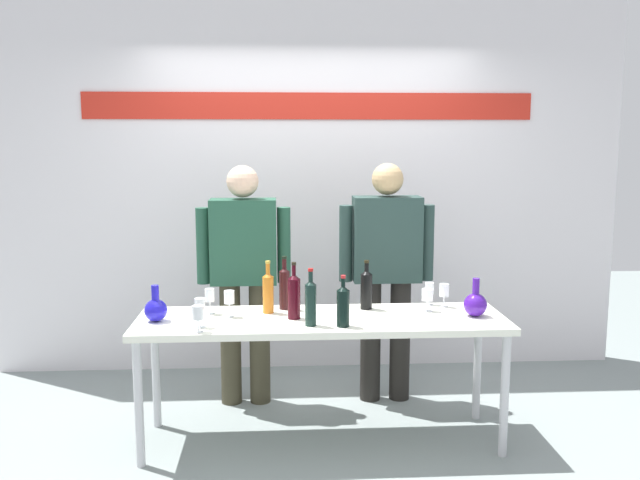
{
  "coord_description": "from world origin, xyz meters",
  "views": [
    {
      "loc": [
        -0.25,
        -3.9,
        1.82
      ],
      "look_at": [
        0.0,
        0.15,
        1.2
      ],
      "focal_mm": 38.38,
      "sensor_mm": 36.0,
      "label": 1
    }
  ],
  "objects_px": {
    "wine_glass_right_2": "(444,291)",
    "wine_bottle_5": "(294,295)",
    "presenter_left": "(244,269)",
    "wine_glass_right_0": "(427,295)",
    "display_table": "(322,328)",
    "wine_glass_left_1": "(198,313)",
    "presenter_right": "(386,265)",
    "wine_bottle_3": "(366,288)",
    "wine_glass_right_1": "(429,289)",
    "wine_glass_left_2": "(229,298)",
    "wine_bottle_2": "(284,286)",
    "wine_bottle_1": "(311,301)",
    "wine_glass_left_0": "(200,307)",
    "decanter_blue_right": "(475,304)",
    "decanter_blue_left": "(156,309)",
    "wine_glass_left_3": "(210,296)",
    "wine_bottle_0": "(268,291)",
    "wine_bottle_4": "(343,305)"
  },
  "relations": [
    {
      "from": "decanter_blue_right",
      "to": "wine_glass_left_3",
      "type": "bearing_deg",
      "value": 174.47
    },
    {
      "from": "presenter_right",
      "to": "wine_bottle_2",
      "type": "height_order",
      "value": "presenter_right"
    },
    {
      "from": "presenter_left",
      "to": "wine_bottle_2",
      "type": "bearing_deg",
      "value": -57.54
    },
    {
      "from": "presenter_left",
      "to": "wine_glass_left_3",
      "type": "height_order",
      "value": "presenter_left"
    },
    {
      "from": "wine_glass_right_0",
      "to": "presenter_left",
      "type": "bearing_deg",
      "value": 154.95
    },
    {
      "from": "wine_bottle_4",
      "to": "wine_bottle_1",
      "type": "bearing_deg",
      "value": 170.77
    },
    {
      "from": "decanter_blue_left",
      "to": "wine_glass_left_0",
      "type": "relative_size",
      "value": 1.28
    },
    {
      "from": "wine_bottle_4",
      "to": "wine_glass_left_1",
      "type": "xyz_separation_m",
      "value": [
        -0.8,
        -0.06,
        -0.02
      ]
    },
    {
      "from": "display_table",
      "to": "wine_glass_right_1",
      "type": "xyz_separation_m",
      "value": [
        0.7,
        0.27,
        0.17
      ]
    },
    {
      "from": "presenter_left",
      "to": "wine_glass_left_0",
      "type": "relative_size",
      "value": 9.81
    },
    {
      "from": "wine_bottle_4",
      "to": "wine_glass_left_2",
      "type": "relative_size",
      "value": 1.85
    },
    {
      "from": "presenter_right",
      "to": "wine_bottle_1",
      "type": "distance_m",
      "value": 0.98
    },
    {
      "from": "decanter_blue_right",
      "to": "wine_glass_right_0",
      "type": "bearing_deg",
      "value": 152.82
    },
    {
      "from": "wine_glass_left_0",
      "to": "wine_glass_left_3",
      "type": "relative_size",
      "value": 1.08
    },
    {
      "from": "wine_glass_left_1",
      "to": "wine_glass_left_2",
      "type": "bearing_deg",
      "value": 64.63
    },
    {
      "from": "display_table",
      "to": "wine_glass_right_0",
      "type": "distance_m",
      "value": 0.68
    },
    {
      "from": "presenter_right",
      "to": "wine_bottle_3",
      "type": "height_order",
      "value": "presenter_right"
    },
    {
      "from": "display_table",
      "to": "wine_glass_left_2",
      "type": "distance_m",
      "value": 0.57
    },
    {
      "from": "wine_bottle_2",
      "to": "wine_bottle_5",
      "type": "relative_size",
      "value": 0.99
    },
    {
      "from": "presenter_left",
      "to": "wine_bottle_5",
      "type": "height_order",
      "value": "presenter_left"
    },
    {
      "from": "wine_glass_right_2",
      "to": "wine_bottle_5",
      "type": "bearing_deg",
      "value": -166.73
    },
    {
      "from": "wine_bottle_1",
      "to": "wine_glass_right_1",
      "type": "height_order",
      "value": "wine_bottle_1"
    },
    {
      "from": "wine_glass_right_1",
      "to": "wine_glass_left_0",
      "type": "bearing_deg",
      "value": -162.76
    },
    {
      "from": "wine_bottle_0",
      "to": "wine_bottle_3",
      "type": "distance_m",
      "value": 0.61
    },
    {
      "from": "decanter_blue_left",
      "to": "wine_glass_left_3",
      "type": "distance_m",
      "value": 0.33
    },
    {
      "from": "wine_glass_left_2",
      "to": "wine_glass_right_1",
      "type": "relative_size",
      "value": 1.1
    },
    {
      "from": "presenter_right",
      "to": "wine_bottle_2",
      "type": "relative_size",
      "value": 4.96
    },
    {
      "from": "wine_glass_right_2",
      "to": "presenter_left",
      "type": "bearing_deg",
      "value": 161.21
    },
    {
      "from": "wine_bottle_0",
      "to": "display_table",
      "type": "bearing_deg",
      "value": -22.55
    },
    {
      "from": "wine_glass_left_1",
      "to": "wine_glass_right_0",
      "type": "bearing_deg",
      "value": 15.39
    },
    {
      "from": "wine_bottle_3",
      "to": "wine_glass_right_1",
      "type": "relative_size",
      "value": 2.12
    },
    {
      "from": "presenter_left",
      "to": "wine_bottle_3",
      "type": "xyz_separation_m",
      "value": [
        0.77,
        -0.45,
        -0.04
      ]
    },
    {
      "from": "wine_bottle_1",
      "to": "wine_glass_right_1",
      "type": "relative_size",
      "value": 2.28
    },
    {
      "from": "wine_glass_right_1",
      "to": "presenter_left",
      "type": "bearing_deg",
      "value": 162.48
    },
    {
      "from": "wine_bottle_2",
      "to": "decanter_blue_right",
      "type": "bearing_deg",
      "value": -12.14
    },
    {
      "from": "wine_bottle_5",
      "to": "wine_glass_left_2",
      "type": "height_order",
      "value": "wine_bottle_5"
    },
    {
      "from": "wine_bottle_1",
      "to": "wine_glass_left_0",
      "type": "bearing_deg",
      "value": 179.89
    },
    {
      "from": "wine_bottle_3",
      "to": "wine_glass_right_2",
      "type": "distance_m",
      "value": 0.49
    },
    {
      "from": "wine_glass_left_1",
      "to": "wine_glass_right_1",
      "type": "distance_m",
      "value": 1.49
    },
    {
      "from": "wine_glass_right_1",
      "to": "wine_glass_right_2",
      "type": "distance_m",
      "value": 0.1
    },
    {
      "from": "wine_bottle_0",
      "to": "wine_glass_right_2",
      "type": "distance_m",
      "value": 1.1
    },
    {
      "from": "display_table",
      "to": "presenter_left",
      "type": "relative_size",
      "value": 1.33
    },
    {
      "from": "display_table",
      "to": "wine_bottle_0",
      "type": "relative_size",
      "value": 6.81
    },
    {
      "from": "presenter_left",
      "to": "wine_glass_left_3",
      "type": "xyz_separation_m",
      "value": [
        -0.18,
        -0.51,
        -0.06
      ]
    },
    {
      "from": "wine_bottle_2",
      "to": "wine_glass_left_1",
      "type": "xyz_separation_m",
      "value": [
        -0.47,
        -0.48,
        -0.04
      ]
    },
    {
      "from": "presenter_left",
      "to": "wine_glass_right_0",
      "type": "relative_size",
      "value": 11.71
    },
    {
      "from": "display_table",
      "to": "presenter_left",
      "type": "bearing_deg",
      "value": 127.1
    },
    {
      "from": "wine_bottle_5",
      "to": "wine_glass_left_0",
      "type": "xyz_separation_m",
      "value": [
        -0.53,
        -0.15,
        -0.02
      ]
    },
    {
      "from": "decanter_blue_left",
      "to": "wine_glass_right_2",
      "type": "height_order",
      "value": "decanter_blue_left"
    },
    {
      "from": "wine_bottle_2",
      "to": "wine_glass_right_0",
      "type": "xyz_separation_m",
      "value": [
        0.87,
        -0.11,
        -0.04
      ]
    }
  ]
}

